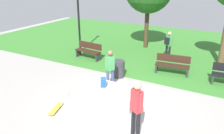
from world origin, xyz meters
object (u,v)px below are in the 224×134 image
(skater_performing_trick, at_px, (136,105))
(park_bench_far_left, at_px, (173,64))
(backpack_on_ledge, at_px, (103,82))
(lamp_post, at_px, (78,7))
(trash_bin, at_px, (119,69))
(skater_watching, at_px, (110,66))
(park_bench_far_right, at_px, (89,50))
(skateboard_by_ledge, at_px, (56,109))
(concrete_ledge, at_px, (105,93))
(pedestrian_with_backpack, at_px, (168,43))

(skater_performing_trick, distance_m, park_bench_far_left, 5.20)
(backpack_on_ledge, xyz_separation_m, lamp_post, (-4.30, 4.43, 2.04))
(park_bench_far_left, height_order, trash_bin, park_bench_far_left)
(skater_watching, relative_size, park_bench_far_right, 1.00)
(backpack_on_ledge, xyz_separation_m, park_bench_far_right, (-3.11, 3.63, -0.22))
(skateboard_by_ledge, bearing_deg, trash_bin, 79.95)
(concrete_ledge, bearing_deg, skater_watching, 108.44)
(skater_performing_trick, height_order, skater_watching, skater_performing_trick)
(park_bench_far_right, bearing_deg, concrete_ledge, -48.65)
(skater_watching, bearing_deg, pedestrian_with_backpack, 75.88)
(trash_bin, distance_m, pedestrian_with_backpack, 3.80)
(concrete_ledge, bearing_deg, skater_performing_trick, -38.36)
(lamp_post, bearing_deg, skater_performing_trick, -43.43)
(park_bench_far_right, xyz_separation_m, lamp_post, (-1.18, 0.80, 2.26))
(trash_bin, bearing_deg, concrete_ledge, -76.46)
(skater_performing_trick, distance_m, skater_watching, 3.28)
(backpack_on_ledge, bearing_deg, park_bench_far_left, 123.88)
(park_bench_far_right, distance_m, lamp_post, 2.67)
(concrete_ledge, relative_size, skater_watching, 1.52)
(lamp_post, bearing_deg, park_bench_far_left, -7.04)
(concrete_ledge, relative_size, park_bench_far_left, 1.52)
(backpack_on_ledge, bearing_deg, concrete_ledge, 57.75)
(trash_bin, bearing_deg, skater_watching, -80.83)
(backpack_on_ledge, xyz_separation_m, skateboard_by_ledge, (-1.07, -1.50, -0.64))
(pedestrian_with_backpack, bearing_deg, park_bench_far_right, -153.58)
(skater_performing_trick, relative_size, trash_bin, 2.27)
(park_bench_far_left, relative_size, lamp_post, 0.36)
(backpack_on_ledge, distance_m, trash_bin, 2.20)
(concrete_ledge, distance_m, lamp_post, 6.70)
(skateboard_by_ledge, relative_size, park_bench_far_left, 0.50)
(skater_watching, height_order, skateboard_by_ledge, skater_watching)
(park_bench_far_right, distance_m, trash_bin, 3.07)
(skater_watching, distance_m, trash_bin, 1.29)
(trash_bin, bearing_deg, skateboard_by_ledge, -100.05)
(skater_performing_trick, xyz_separation_m, skateboard_by_ledge, (-3.01, -0.03, -1.00))
(backpack_on_ledge, distance_m, skater_watching, 1.04)
(park_bench_far_left, bearing_deg, lamp_post, 172.96)
(concrete_ledge, distance_m, backpack_on_ledge, 0.44)
(backpack_on_ledge, distance_m, park_bench_far_right, 4.79)
(skateboard_by_ledge, xyz_separation_m, park_bench_far_right, (-2.04, 5.13, 0.42))
(concrete_ledge, xyz_separation_m, skateboard_by_ledge, (-1.16, -1.49, -0.21))
(skater_performing_trick, bearing_deg, trash_bin, 123.31)
(concrete_ledge, bearing_deg, lamp_post, 134.65)
(skater_performing_trick, distance_m, skateboard_by_ledge, 3.17)
(skater_performing_trick, height_order, trash_bin, skater_performing_trick)
(backpack_on_ledge, xyz_separation_m, pedestrian_with_backpack, (0.93, 5.64, 0.25))
(park_bench_far_right, bearing_deg, skater_performing_trick, -45.28)
(park_bench_far_right, bearing_deg, backpack_on_ledge, -49.39)
(park_bench_far_right, height_order, trash_bin, park_bench_far_right)
(lamp_post, height_order, pedestrian_with_backpack, lamp_post)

